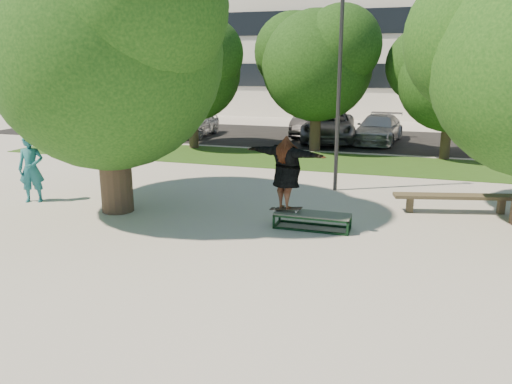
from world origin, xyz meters
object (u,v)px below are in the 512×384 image
(lamppost, at_px, (339,87))
(grind_box, at_px, (312,221))
(car_silver_a, at_px, (196,124))
(car_silver_b, at_px, (378,129))
(tree_left, at_px, (105,39))
(bystander, at_px, (31,169))
(bench, at_px, (456,198))
(car_dark, at_px, (310,122))
(car_grey, at_px, (329,126))

(lamppost, height_order, grind_box, lamppost)
(grind_box, xyz_separation_m, car_silver_a, (-9.03, 13.48, 0.48))
(lamppost, bearing_deg, car_silver_b, 86.81)
(tree_left, xyz_separation_m, car_silver_b, (5.86, 14.07, -3.74))
(car_silver_b, bearing_deg, grind_box, -85.88)
(tree_left, relative_size, bystander, 3.71)
(grind_box, xyz_separation_m, bench, (3.35, 2.41, 0.22))
(lamppost, distance_m, car_dark, 12.15)
(lamppost, relative_size, grind_box, 3.39)
(tree_left, distance_m, bench, 9.87)
(grind_box, xyz_separation_m, car_silver_b, (0.52, 14.06, 0.49))
(lamppost, xyz_separation_m, car_grey, (-1.87, 9.99, -2.38))
(bench, distance_m, car_silver_a, 16.61)
(grind_box, bearing_deg, bystander, -179.95)
(bench, bearing_deg, grind_box, -157.95)
(car_dark, height_order, car_silver_b, car_dark)
(bench, relative_size, car_grey, 0.58)
(bystander, height_order, car_silver_a, bystander)
(car_silver_a, bearing_deg, lamppost, -49.03)
(tree_left, xyz_separation_m, car_grey, (3.42, 13.89, -3.65))
(tree_left, distance_m, bystander, 4.40)
(lamppost, bearing_deg, bench, -23.60)
(car_silver_a, relative_size, car_grey, 0.71)
(car_dark, bearing_deg, tree_left, -102.09)
(tree_left, xyz_separation_m, bystander, (-2.71, 0.01, -3.46))
(lamppost, bearing_deg, bystander, -154.01)
(car_grey, bearing_deg, car_silver_b, -3.32)
(bystander, xyz_separation_m, car_silver_a, (-0.98, 13.49, -0.29))
(tree_left, height_order, car_silver_b, tree_left)
(tree_left, relative_size, grind_box, 3.95)
(grind_box, bearing_deg, car_grey, 97.86)
(bystander, relative_size, bench, 0.59)
(car_grey, bearing_deg, tree_left, -111.44)
(bystander, distance_m, car_silver_a, 13.53)
(tree_left, bearing_deg, car_silver_a, 105.28)
(grind_box, xyz_separation_m, car_dark, (-3.17, 15.39, 0.57))
(car_silver_b, bearing_deg, tree_left, -106.36)
(tree_left, bearing_deg, car_grey, 76.16)
(car_grey, bearing_deg, bench, -72.93)
(car_silver_a, bearing_deg, car_silver_b, 1.31)
(lamppost, bearing_deg, car_grey, 100.60)
(tree_left, xyz_separation_m, car_silver_a, (-3.69, 13.50, -3.75))
(bystander, bearing_deg, car_grey, 42.87)
(tree_left, xyz_separation_m, bench, (8.69, 2.42, -4.01))
(bench, distance_m, car_silver_b, 12.00)
(tree_left, relative_size, car_grey, 1.28)
(lamppost, relative_size, car_silver_a, 1.55)
(grind_box, bearing_deg, car_dark, 101.62)
(car_silver_b, bearing_deg, lamppost, -86.95)
(bystander, relative_size, car_silver_a, 0.49)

